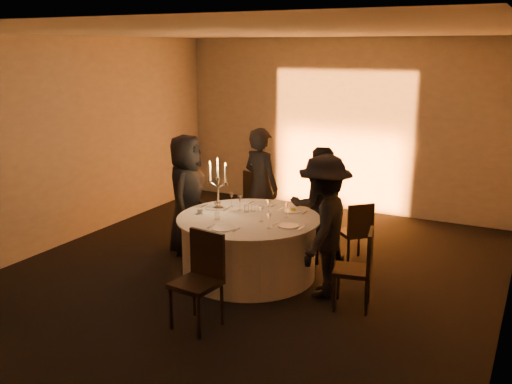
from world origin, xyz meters
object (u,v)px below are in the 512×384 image
at_px(chair_left, 189,209).
at_px(guest_right, 324,226).
at_px(guest_left, 187,194).
at_px(guest_back_right, 319,205).
at_px(chair_right, 360,265).
at_px(chair_back_right, 357,230).
at_px(candelabra, 218,191).
at_px(chair_front, 201,274).
at_px(coffee_cup, 200,211).
at_px(guest_back_left, 261,186).
at_px(chair_back_left, 259,199).
at_px(banquet_table, 249,246).

height_order(chair_left, guest_right, guest_right).
distance_m(chair_left, guest_left, 0.65).
height_order(chair_left, guest_back_right, guest_back_right).
relative_size(chair_right, guest_right, 0.55).
height_order(chair_back_right, candelabra, candelabra).
bearing_deg(chair_back_right, chair_front, 24.98).
relative_size(chair_back_right, chair_right, 0.93).
distance_m(chair_back_right, guest_back_right, 0.61).
distance_m(guest_right, coffee_cup, 1.66).
bearing_deg(guest_back_left, chair_back_left, -38.86).
bearing_deg(chair_front, chair_left, 132.76).
bearing_deg(chair_right, guest_left, -115.26).
xyz_separation_m(chair_back_right, guest_right, (-0.06, -1.12, 0.36)).
distance_m(chair_right, candelabra, 2.18).
xyz_separation_m(banquet_table, candelabra, (-0.54, 0.16, 0.62)).
bearing_deg(chair_back_left, coffee_cup, 111.65).
bearing_deg(guest_back_left, guest_back_right, -177.13).
relative_size(chair_back_left, guest_back_right, 0.63).
relative_size(guest_left, candelabra, 2.46).
height_order(guest_left, candelabra, guest_left).
relative_size(chair_left, candelabra, 1.26).
bearing_deg(guest_left, chair_left, 13.90).
bearing_deg(chair_back_right, banquet_table, -1.36).
xyz_separation_m(banquet_table, chair_front, (0.18, -1.40, 0.18)).
distance_m(chair_back_right, guest_back_left, 1.58).
bearing_deg(chair_back_left, chair_back_right, -176.32).
height_order(chair_back_right, chair_front, chair_front).
bearing_deg(guest_left, chair_front, -159.66).
bearing_deg(guest_back_right, guest_left, -17.27).
relative_size(chair_back_left, guest_left, 0.59).
xyz_separation_m(guest_right, candelabra, (-1.57, 0.27, 0.17)).
distance_m(chair_back_right, candelabra, 1.92).
height_order(banquet_table, guest_left, guest_left).
xyz_separation_m(coffee_cup, candelabra, (0.09, 0.31, 0.21)).
relative_size(chair_back_left, chair_right, 1.08).
height_order(chair_left, coffee_cup, chair_left).
bearing_deg(chair_front, chair_back_right, 75.89).
bearing_deg(candelabra, guest_left, 162.46).
bearing_deg(coffee_cup, guest_right, 1.39).
xyz_separation_m(chair_front, guest_back_right, (0.41, 2.28, 0.22)).
distance_m(banquet_table, guest_back_right, 1.14).
height_order(chair_right, guest_back_right, guest_back_right).
bearing_deg(guest_right, chair_left, -116.41).
relative_size(guest_right, candelabra, 2.44).
height_order(chair_back_left, candelabra, candelabra).
height_order(guest_left, coffee_cup, guest_left).
relative_size(chair_left, guest_back_left, 0.50).
bearing_deg(guest_back_right, guest_back_left, -50.69).
bearing_deg(chair_back_left, guest_right, 156.23).
distance_m(chair_right, guest_back_left, 2.48).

